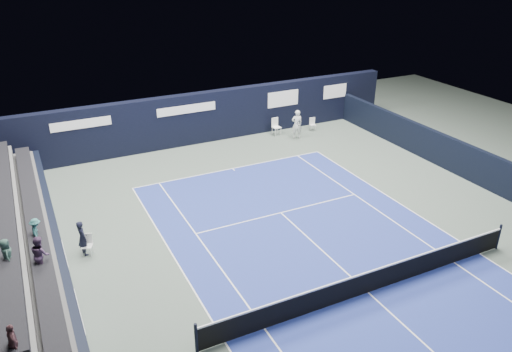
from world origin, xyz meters
The scene contains 12 objects.
ground centered at (0.00, 2.00, 0.00)m, with size 48.00×48.00×0.00m, color #4C5A52.
court_surface centered at (0.00, 0.00, 0.00)m, with size 10.97×23.77×0.01m, color navy.
enclosure_wall_right centered at (10.50, 6.00, 0.90)m, with size 0.30×22.00×1.80m, color black.
folding_chair_back_a centered at (4.66, 15.63, 0.72)m, with size 0.52×0.55×1.09m.
folding_chair_back_b centered at (7.21, 15.22, 0.48)m, with size 0.46×0.45×0.85m.
line_judge_chair centered at (-8.43, 6.87, 0.51)m, with size 0.51×0.51×0.89m.
line_judge centered at (-8.57, 6.93, 0.74)m, with size 0.54×0.35×1.48m, color black.
court_markings centered at (0.00, 0.00, 0.01)m, with size 11.03×23.83×0.00m.
tennis_net centered at (0.00, 0.00, 0.51)m, with size 12.90×0.10×1.10m.
back_sponsor_wall centered at (0.01, 16.50, 1.55)m, with size 26.00×0.63×3.10m.
side_barrier_left centered at (-9.50, 5.97, 0.60)m, with size 0.33×22.00×1.20m.
tennis_player centered at (5.54, 14.44, 0.91)m, with size 0.77×0.92×1.82m.
Camera 1 is at (-9.82, -10.96, 11.20)m, focal length 35.00 mm.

